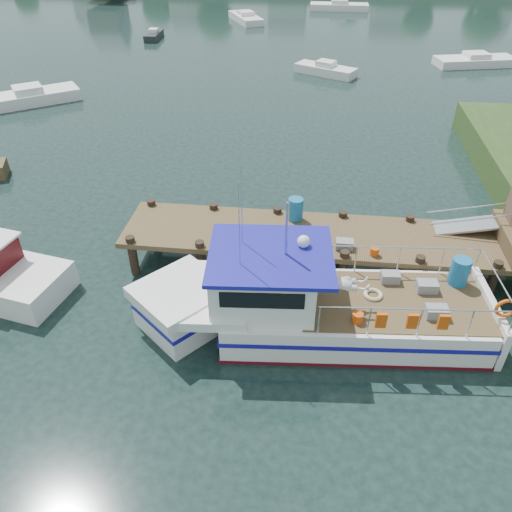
# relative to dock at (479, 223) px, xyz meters

# --- Properties ---
(ground_plane) EXTENTS (160.00, 160.00, 0.00)m
(ground_plane) POSITION_rel_dock_xyz_m (-6.51, -0.01, -2.24)
(ground_plane) COLOR black
(dock) EXTENTS (16.60, 3.00, 4.78)m
(dock) POSITION_rel_dock_xyz_m (0.00, 0.00, 0.00)
(dock) COLOR #4F3E25
(dock) RESTS_ON ground
(lobster_boat) EXTENTS (11.62, 4.12, 5.51)m
(lobster_boat) POSITION_rel_dock_xyz_m (-5.64, -3.48, -1.24)
(lobster_boat) COLOR silver
(lobster_boat) RESTS_ON ground
(moored_far) EXTENTS (6.95, 2.41, 1.18)m
(moored_far) POSITION_rel_dock_xyz_m (-3.73, 51.99, -1.80)
(moored_far) COLOR silver
(moored_far) RESTS_ON ground
(moored_a) EXTENTS (6.29, 5.51, 1.16)m
(moored_a) POSITION_rel_dock_xyz_m (-24.79, 15.85, -1.81)
(moored_a) COLOR silver
(moored_a) RESTS_ON ground
(moored_b) EXTENTS (4.94, 3.60, 1.05)m
(moored_b) POSITION_rel_dock_xyz_m (-5.21, 24.81, -1.85)
(moored_b) COLOR silver
(moored_b) RESTS_ON ground
(moored_c) EXTENTS (6.78, 3.68, 1.02)m
(moored_c) POSITION_rel_dock_xyz_m (6.91, 28.85, -1.86)
(moored_c) COLOR silver
(moored_c) RESTS_ON ground
(moored_d) EXTENTS (4.64, 6.54, 1.06)m
(moored_d) POSITION_rel_dock_xyz_m (-14.05, 44.06, -1.85)
(moored_d) COLOR silver
(moored_d) RESTS_ON ground
(moored_e) EXTENTS (1.27, 3.44, 0.94)m
(moored_e) POSITION_rel_dock_xyz_m (-21.79, 34.82, -1.89)
(moored_e) COLOR black
(moored_e) RESTS_ON ground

